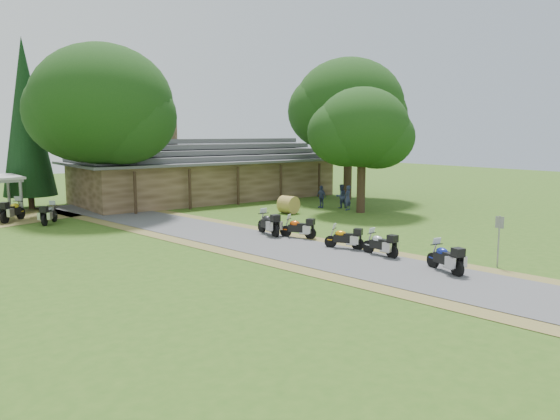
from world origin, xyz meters
TOP-DOWN VIEW (x-y plane):
  - ground at (0.00, 0.00)m, footprint 120.00×120.00m
  - driveway at (-0.50, 4.00)m, footprint 51.95×51.95m
  - lodge at (6.00, 24.00)m, footprint 21.40×9.40m
  - motorcycle_row_a at (1.47, -2.04)m, footprint 1.03×1.89m
  - motorcycle_row_b at (1.59, 1.38)m, footprint 0.61×1.71m
  - motorcycle_row_c at (1.34, 3.36)m, footprint 1.27×1.71m
  - motorcycle_row_d at (1.30, 6.68)m, footprint 1.31×1.78m
  - motorcycle_row_e at (0.62, 8.30)m, footprint 0.92×2.01m
  - motorcycle_carport_a at (-9.07, 21.18)m, footprint 1.93×2.00m
  - motorcycle_carport_b at (-7.55, 18.95)m, footprint 1.59×1.88m
  - person_a at (10.42, 12.46)m, footprint 0.67×0.56m
  - person_b at (10.76, 13.47)m, footprint 0.62×0.49m
  - person_c at (9.78, 14.48)m, footprint 0.38×0.53m
  - hay_bale at (6.22, 13.71)m, footprint 1.35×1.27m
  - sign_post at (3.81, -2.83)m, footprint 0.37×0.06m
  - oak_lodge_left at (-3.45, 20.88)m, footprint 9.08×9.08m
  - oak_lodge_right at (14.79, 16.97)m, footprint 8.64×8.64m
  - oak_driveway at (10.32, 11.10)m, footprint 6.17×6.17m
  - cedar_near at (-6.80, 26.48)m, footprint 3.55×3.55m

SIDE VIEW (x-z plane):
  - ground at x=0.00m, z-range 0.00..0.00m
  - driveway at x=-0.50m, z-range 0.00..0.00m
  - motorcycle_row_c at x=1.34m, z-range 0.00..1.13m
  - motorcycle_row_b at x=1.59m, z-range 0.00..1.16m
  - hay_bale at x=6.22m, z-range 0.00..1.17m
  - motorcycle_row_d at x=1.30m, z-range 0.00..1.18m
  - motorcycle_row_a at x=1.47m, z-range 0.00..1.23m
  - motorcycle_carport_b at x=-7.55m, z-range 0.00..1.28m
  - motorcycle_row_e at x=0.62m, z-range 0.00..1.33m
  - motorcycle_carport_a at x=-9.07m, z-range 0.00..1.43m
  - person_c at x=9.78m, z-range 0.00..1.86m
  - person_b at x=10.76m, z-range 0.00..1.99m
  - person_a at x=10.42m, z-range 0.00..2.01m
  - sign_post at x=3.81m, z-range 0.00..2.07m
  - lodge at x=6.00m, z-range 0.00..4.90m
  - oak_driveway at x=10.32m, z-range 0.00..9.14m
  - oak_lodge_left at x=-3.45m, z-range 0.00..11.50m
  - cedar_near at x=-6.80m, z-range 0.00..11.81m
  - oak_lodge_right at x=14.79m, z-range 0.00..12.05m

